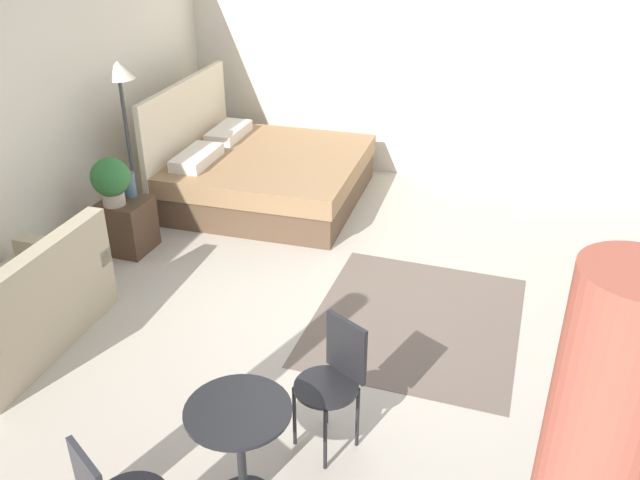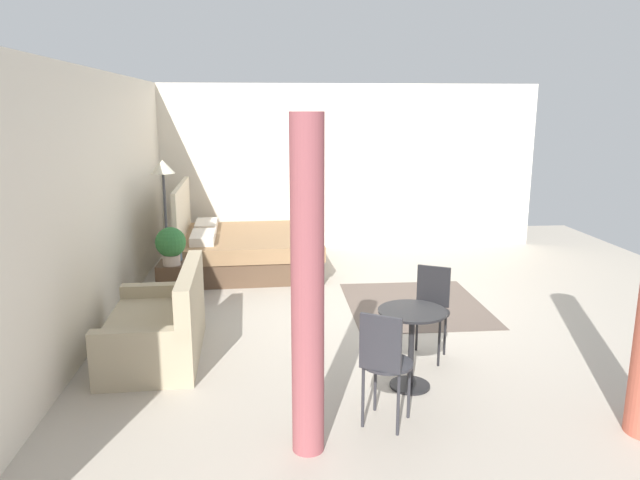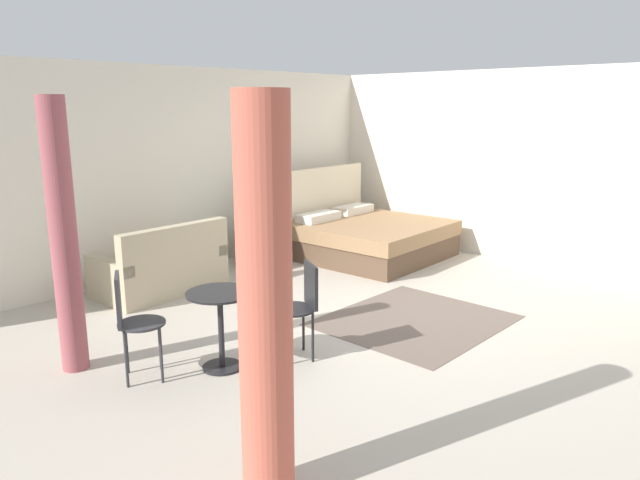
{
  "view_description": "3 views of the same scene",
  "coord_description": "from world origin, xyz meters",
  "views": [
    {
      "loc": [
        -4.45,
        -1.1,
        3.1
      ],
      "look_at": [
        -0.27,
        0.32,
        0.77
      ],
      "focal_mm": 37.26,
      "sensor_mm": 36.0,
      "label": 1
    },
    {
      "loc": [
        -6.6,
        1.33,
        2.32
      ],
      "look_at": [
        0.09,
        0.75,
        0.82
      ],
      "focal_mm": 32.82,
      "sensor_mm": 36.0,
      "label": 2
    },
    {
      "loc": [
        -4.96,
        -3.69,
        2.22
      ],
      "look_at": [
        -0.37,
        0.59,
        0.79
      ],
      "focal_mm": 33.13,
      "sensor_mm": 36.0,
      "label": 3
    }
  ],
  "objects": [
    {
      "name": "nightstand",
      "position": [
        0.35,
        2.48,
        0.26
      ],
      "size": [
        0.43,
        0.43,
        0.51
      ],
      "color": "#473323",
      "rests_on": "ground"
    },
    {
      "name": "floor_lamp",
      "position": [
        0.78,
        2.65,
        1.43
      ],
      "size": [
        0.3,
        0.3,
        1.72
      ],
      "color": "#3F3F44",
      "rests_on": "ground"
    },
    {
      "name": "couch",
      "position": [
        -1.23,
        2.4,
        0.28
      ],
      "size": [
        1.49,
        0.9,
        0.87
      ],
      "color": "tan",
      "rests_on": "ground"
    },
    {
      "name": "bed",
      "position": [
        1.87,
        1.7,
        0.3
      ],
      "size": [
        2.1,
        2.07,
        1.28
      ],
      "color": "brown",
      "rests_on": "ground"
    },
    {
      "name": "area_rug",
      "position": [
        0.04,
        -0.4,
        0.0
      ],
      "size": [
        1.84,
        1.62,
        0.01
      ],
      "primitive_type": "cube",
      "color": "#66564C",
      "rests_on": "ground"
    },
    {
      "name": "potted_plant",
      "position": [
        0.25,
        2.51,
        0.77
      ],
      "size": [
        0.36,
        0.36,
        0.46
      ],
      "color": "tan",
      "rests_on": "nightstand"
    },
    {
      "name": "vase",
      "position": [
        0.47,
        2.48,
        0.63
      ],
      "size": [
        0.12,
        0.12,
        0.24
      ],
      "color": "slate",
      "rests_on": "nightstand"
    },
    {
      "name": "ground_plane",
      "position": [
        0.0,
        0.0,
        -0.01
      ],
      "size": [
        9.36,
        9.34,
        0.02
      ],
      "primitive_type": "cube",
      "color": "#B2A899"
    },
    {
      "name": "wall_back",
      "position": [
        0.0,
        3.17,
        1.37
      ],
      "size": [
        9.36,
        0.12,
        2.74
      ],
      "primitive_type": "cube",
      "color": "silver",
      "rests_on": "ground"
    },
    {
      "name": "balcony_table",
      "position": [
        -2.06,
        0.17,
        0.48
      ],
      "size": [
        0.58,
        0.58,
        0.69
      ],
      "color": "black",
      "rests_on": "ground"
    },
    {
      "name": "wall_right",
      "position": [
        3.18,
        0.0,
        1.37
      ],
      "size": [
        0.12,
        6.34,
        2.74
      ],
      "primitive_type": "cube",
      "color": "silver",
      "rests_on": "ground"
    },
    {
      "name": "cafe_chair_near_couch",
      "position": [
        -1.42,
        -0.17,
        0.53
      ],
      "size": [
        0.53,
        0.53,
        0.86
      ],
      "color": "black",
      "rests_on": "ground"
    }
  ]
}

